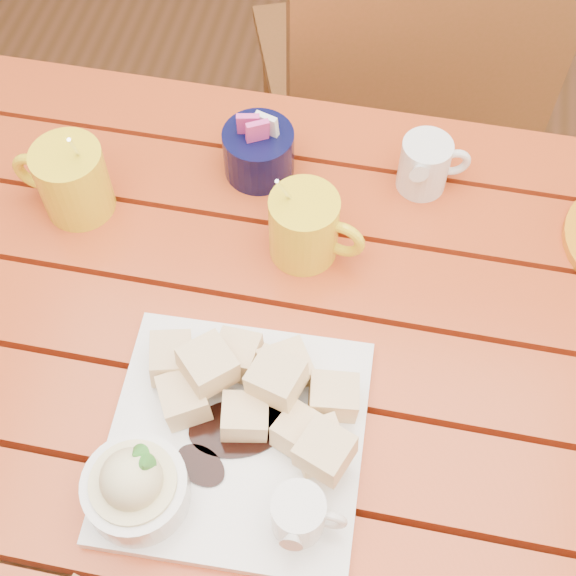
% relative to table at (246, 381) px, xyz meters
% --- Properties ---
extents(ground, '(5.00, 5.00, 0.00)m').
position_rel_table_xyz_m(ground, '(0.00, -0.00, -0.64)').
color(ground, '#5A3419').
rests_on(ground, ground).
extents(table, '(1.20, 0.79, 0.75)m').
position_rel_table_xyz_m(table, '(0.00, 0.00, 0.00)').
color(table, '#AA3D15').
rests_on(table, ground).
extents(dessert_plate, '(0.28, 0.28, 0.11)m').
position_rel_table_xyz_m(dessert_plate, '(0.01, -0.14, 0.14)').
color(dessert_plate, white).
rests_on(dessert_plate, table).
extents(coffee_mug_left, '(0.13, 0.09, 0.15)m').
position_rel_table_xyz_m(coffee_mug_left, '(-0.25, 0.15, 0.16)').
color(coffee_mug_left, yellow).
rests_on(coffee_mug_left, table).
extents(coffee_mug_right, '(0.12, 0.08, 0.14)m').
position_rel_table_xyz_m(coffee_mug_right, '(0.05, 0.14, 0.16)').
color(coffee_mug_right, yellow).
rests_on(coffee_mug_right, table).
extents(cream_pitcher, '(0.09, 0.08, 0.08)m').
position_rel_table_xyz_m(cream_pitcher, '(0.18, 0.27, 0.15)').
color(cream_pitcher, white).
rests_on(cream_pitcher, table).
extents(sugar_caddy, '(0.09, 0.09, 0.10)m').
position_rel_table_xyz_m(sugar_caddy, '(-0.03, 0.26, 0.14)').
color(sugar_caddy, black).
rests_on(sugar_caddy, table).
extents(chair_far, '(0.59, 0.59, 0.97)m').
position_rel_table_xyz_m(chair_far, '(0.13, 0.68, -0.10)').
color(chair_far, brown).
rests_on(chair_far, ground).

